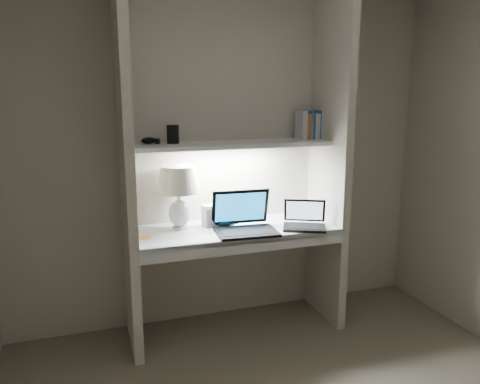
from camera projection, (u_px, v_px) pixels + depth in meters
name	position (u px, v px, depth m)	size (l,w,h in m)	color
back_wall	(224.00, 155.00, 3.46)	(3.20, 0.01, 2.50)	beige
alcove_panel_left	(126.00, 165.00, 2.98)	(0.06, 0.55, 2.50)	beige
alcove_panel_right	(329.00, 156.00, 3.43)	(0.06, 0.55, 2.50)	beige
desk	(235.00, 230.00, 3.31)	(1.40, 0.55, 0.04)	white
desk_apron	(247.00, 245.00, 3.08)	(1.46, 0.03, 0.10)	silver
shelf	(231.00, 144.00, 3.27)	(1.40, 0.36, 0.03)	silver
strip_light	(231.00, 148.00, 3.28)	(0.60, 0.04, 0.01)	white
table_lamp	(179.00, 187.00, 3.22)	(0.30, 0.30, 0.44)	white
laptop_main	(244.00, 222.00, 3.22)	(0.43, 0.38, 0.27)	black
laptop_netbook	(304.00, 221.00, 3.31)	(0.38, 0.36, 0.19)	black
speaker	(211.00, 216.00, 3.33)	(0.11, 0.08, 0.16)	silver
mouse	(224.00, 225.00, 3.31)	(0.10, 0.06, 0.04)	black
cable_coil	(232.00, 222.00, 3.42)	(0.10, 0.10, 0.01)	black
sticky_note	(145.00, 238.00, 3.07)	(0.07, 0.07, 0.00)	gold
book_row	(311.00, 125.00, 3.51)	(0.20, 0.14, 0.21)	silver
shelf_box	(173.00, 134.00, 3.17)	(0.07, 0.05, 0.13)	black
shelf_gadget	(149.00, 140.00, 3.15)	(0.11, 0.08, 0.05)	black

